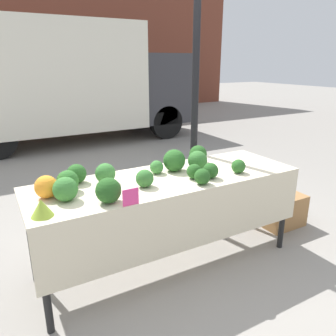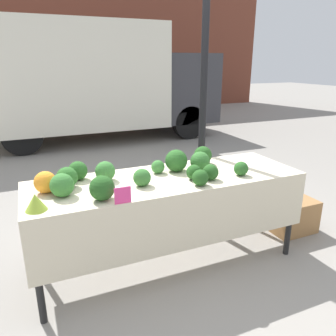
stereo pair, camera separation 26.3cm
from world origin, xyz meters
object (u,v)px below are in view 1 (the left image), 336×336
object	(u,v)px
produce_crate	(280,209)
price_sign	(131,197)
parked_truck	(66,80)
orange_cauliflower	(46,187)

from	to	relation	value
produce_crate	price_sign	bearing A→B (deg)	-168.43
price_sign	produce_crate	world-z (taller)	price_sign
price_sign	parked_truck	bearing A→B (deg)	80.87
parked_truck	price_sign	world-z (taller)	parked_truck
orange_cauliflower	produce_crate	distance (m)	2.45
orange_cauliflower	price_sign	bearing A→B (deg)	-41.44
price_sign	produce_crate	bearing A→B (deg)	11.57
orange_cauliflower	produce_crate	xyz separation A→B (m)	(2.34, -0.01, -0.71)
price_sign	produce_crate	size ratio (longest dim) A/B	0.25
produce_crate	orange_cauliflower	bearing A→B (deg)	179.68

